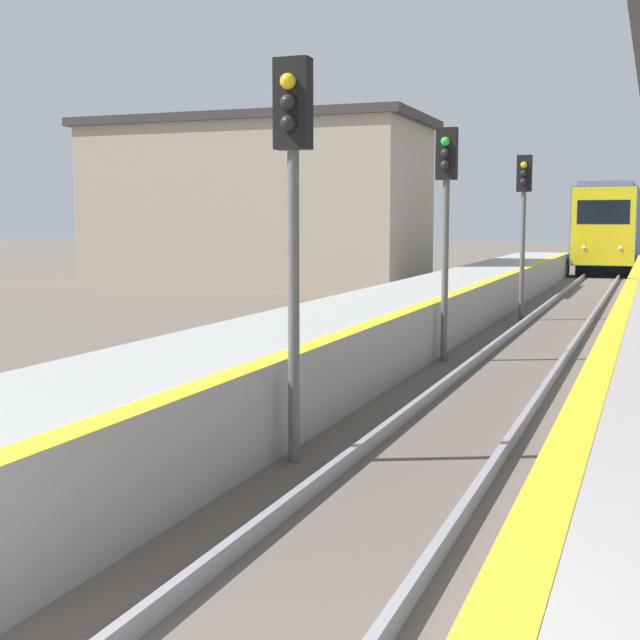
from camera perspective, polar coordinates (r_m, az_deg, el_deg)
The scene contains 5 objects.
train at distance 48.29m, azimuth 18.15°, elevation 5.65°, with size 2.71×16.30×4.21m.
signal_near at distance 9.07m, azimuth -1.76°, elevation 8.83°, with size 0.36×0.31×4.11m.
signal_mid at distance 15.92m, azimuth 8.06°, elevation 7.72°, with size 0.36×0.31×4.11m.
signal_far at distance 22.90m, azimuth 12.90°, elevation 7.20°, with size 0.36×0.31×4.11m.
station_building at distance 33.17m, azimuth -4.02°, elevation 7.40°, with size 12.45×6.20×6.16m.
Camera 1 is at (2.14, -2.26, 2.51)m, focal length 50.00 mm.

